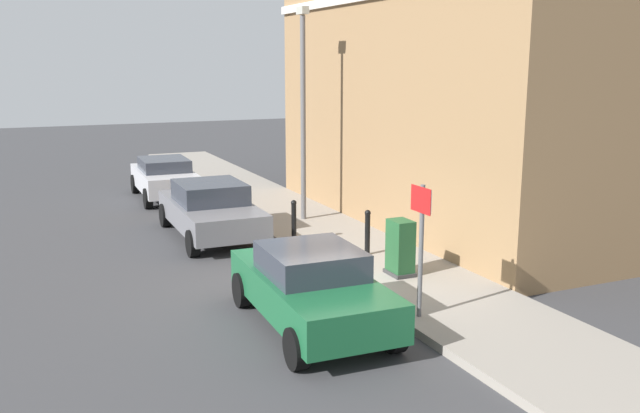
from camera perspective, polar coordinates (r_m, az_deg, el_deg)
ground at (r=13.79m, az=-0.04°, el=-6.91°), size 80.00×80.00×0.00m
sidewalk at (r=19.78m, az=-2.26°, el=-0.88°), size 2.73×30.00×0.15m
corner_building at (r=19.67m, az=12.10°, el=12.98°), size 6.12×12.04×9.81m
car_green at (r=11.70m, az=-0.74°, el=-6.66°), size 1.93×4.03×1.40m
car_grey at (r=17.90m, az=-9.04°, el=-0.22°), size 2.00×4.38×1.43m
car_silver at (r=23.26m, az=-12.75°, el=2.38°), size 1.87×3.95×1.34m
utility_cabinet at (r=14.18m, az=6.67°, el=-3.57°), size 0.46×0.61×1.15m
bollard_near_cabinet at (r=15.59m, az=3.95°, el=-2.01°), size 0.14×0.14×1.04m
bollard_far_kerb at (r=16.65m, az=-2.18°, el=-1.10°), size 0.14×0.14×1.04m
street_sign at (r=11.67m, az=8.37°, el=-2.02°), size 0.08×0.60×2.30m
lamppost at (r=18.79m, az=-1.41°, el=8.40°), size 0.20×0.44×5.72m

